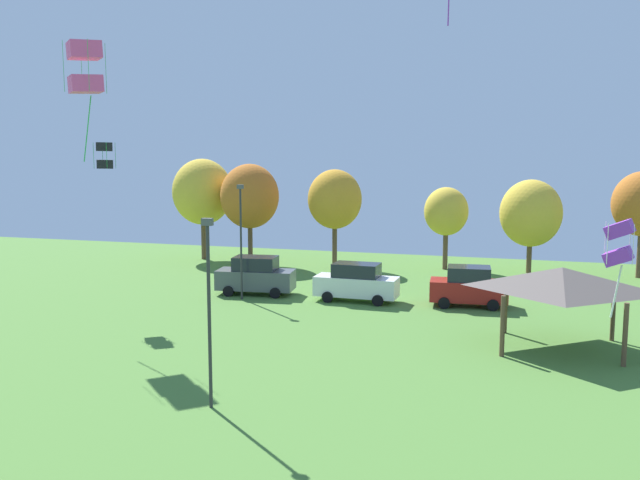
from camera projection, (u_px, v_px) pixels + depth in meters
The scene contains 14 objects.
kite_flying_0 at pixel (619, 243), 17.97m from camera, with size 0.89×0.83×2.69m.
kite_flying_1 at pixel (105, 156), 36.05m from camera, with size 1.17×1.17×1.40m.
kite_flying_4 at pixel (85, 67), 32.60m from camera, with size 2.08×2.08×5.76m.
parked_car_leftmost at pixel (256, 276), 40.95m from camera, with size 4.82×2.47×2.31m.
parked_car_second_from_left at pixel (356, 282), 39.03m from camera, with size 4.80×2.03×2.22m.
parked_car_third_from_left at pixel (469, 287), 37.73m from camera, with size 4.38×2.35×2.25m.
park_pavilion at pixel (562, 279), 29.33m from camera, with size 6.13×5.09×3.60m.
light_post_1 at pixel (209, 303), 22.33m from camera, with size 0.36×0.20×6.41m.
light_post_2 at pixel (241, 236), 39.22m from camera, with size 0.36×0.20×6.72m.
treeline_tree_0 at pixel (202, 192), 54.12m from camera, with size 4.79×4.79×8.08m.
treeline_tree_1 at pixel (250, 196), 51.60m from camera, with size 4.48×4.48×7.72m.
treeline_tree_2 at pixel (335, 199), 50.06m from camera, with size 4.01×4.01×7.33m.
treeline_tree_3 at pixel (446, 212), 49.41m from camera, with size 3.22×3.22×6.06m.
treeline_tree_4 at pixel (531, 213), 47.92m from camera, with size 4.33×4.33×6.67m.
Camera 1 is at (3.53, 3.65, 8.50)m, focal length 38.00 mm.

